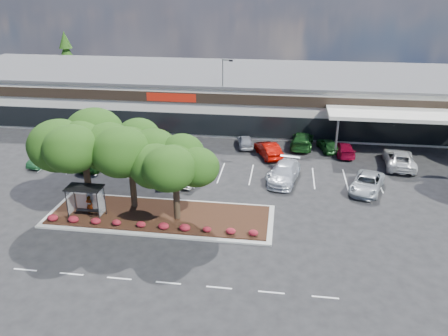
# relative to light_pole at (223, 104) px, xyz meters

# --- Properties ---
(ground) EXTENTS (160.00, 160.00, 0.00)m
(ground) POSITION_rel_light_pole_xyz_m (-0.20, -24.30, -4.15)
(ground) COLOR black
(ground) RESTS_ON ground
(retail_store) EXTENTS (80.40, 25.20, 6.25)m
(retail_store) POSITION_rel_light_pole_xyz_m (-0.14, 9.61, -1.00)
(retail_store) COLOR white
(retail_store) RESTS_ON ground
(landscape_island) EXTENTS (18.00, 6.00, 0.26)m
(landscape_island) POSITION_rel_light_pole_xyz_m (-2.20, -20.30, -4.03)
(landscape_island) COLOR #ACADA7
(landscape_island) RESTS_ON ground
(lane_markings) EXTENTS (33.12, 20.06, 0.01)m
(lane_markings) POSITION_rel_light_pole_xyz_m (-0.34, -13.87, -4.14)
(lane_markings) COLOR silver
(lane_markings) RESTS_ON ground
(shrub_row) EXTENTS (17.00, 0.80, 0.50)m
(shrub_row) POSITION_rel_light_pole_xyz_m (-2.20, -22.40, -3.64)
(shrub_row) COLOR maroon
(shrub_row) RESTS_ON landscape_island
(bus_shelter) EXTENTS (2.75, 1.55, 2.59)m
(bus_shelter) POSITION_rel_light_pole_xyz_m (-7.70, -21.35, -1.84)
(bus_shelter) COLOR black
(bus_shelter) RESTS_ON landscape_island
(island_tree_west) EXTENTS (7.20, 7.20, 7.89)m
(island_tree_west) POSITION_rel_light_pole_xyz_m (-8.20, -19.80, 0.05)
(island_tree_west) COLOR #1B3D0D
(island_tree_west) RESTS_ON landscape_island
(island_tree_mid) EXTENTS (6.60, 6.60, 7.32)m
(island_tree_mid) POSITION_rel_light_pole_xyz_m (-4.70, -19.10, -0.23)
(island_tree_mid) COLOR #1B3D0D
(island_tree_mid) RESTS_ON landscape_island
(island_tree_east) EXTENTS (5.80, 5.80, 6.50)m
(island_tree_east) POSITION_rel_light_pole_xyz_m (-0.70, -20.60, -0.64)
(island_tree_east) COLOR #1B3D0D
(island_tree_east) RESTS_ON landscape_island
(conifer_north_west) EXTENTS (4.40, 4.40, 10.00)m
(conifer_north_west) POSITION_rel_light_pole_xyz_m (-30.20, 21.70, 0.85)
(conifer_north_west) COLOR #1B3D0D
(conifer_north_west) RESTS_ON ground
(person_waiting) EXTENTS (0.63, 0.46, 1.59)m
(person_waiting) POSITION_rel_light_pole_xyz_m (-7.71, -21.00, -3.09)
(person_waiting) COLOR #594C47
(person_waiting) RESTS_ON landscape_island
(light_pole) EXTENTS (1.40, 0.83, 9.40)m
(light_pole) POSITION_rel_light_pole_xyz_m (0.00, 0.00, 0.00)
(light_pole) COLOR #ACADA7
(light_pole) RESTS_ON ground
(car_0) EXTENTS (1.93, 4.21, 1.34)m
(car_0) POSITION_rel_light_pole_xyz_m (-17.08, -11.15, -3.48)
(car_0) COLOR #194A25
(car_0) RESTS_ON ground
(car_1) EXTENTS (3.42, 5.40, 1.39)m
(car_1) POSITION_rel_light_pole_xyz_m (-11.32, -11.16, -3.46)
(car_1) COLOR #194B15
(car_1) RESTS_ON ground
(car_2) EXTENTS (2.77, 5.37, 1.69)m
(car_2) POSITION_rel_light_pole_xyz_m (-3.60, -12.76, -3.31)
(car_2) COLOR silver
(car_2) RESTS_ON ground
(car_3) EXTENTS (2.35, 4.84, 1.53)m
(car_3) POSITION_rel_light_pole_xyz_m (-1.96, -9.58, -3.39)
(car_3) COLOR #515257
(car_3) RESTS_ON ground
(car_4) EXTENTS (3.03, 5.29, 1.65)m
(car_4) POSITION_rel_light_pole_xyz_m (-0.99, -13.04, -3.33)
(car_4) COLOR silver
(car_4) RESTS_ON ground
(car_5) EXTENTS (3.63, 5.38, 1.37)m
(car_5) POSITION_rel_light_pole_xyz_m (7.37, -11.24, -3.47)
(car_5) COLOR #A7ADB4
(car_5) RESTS_ON ground
(car_6) EXTENTS (3.35, 6.02, 1.65)m
(car_6) POSITION_rel_light_pole_xyz_m (7.48, -11.94, -3.32)
(car_6) COLOR silver
(car_6) RESTS_ON ground
(car_7) EXTENTS (4.07, 5.82, 1.47)m
(car_7) POSITION_rel_light_pole_xyz_m (14.85, -12.97, -3.41)
(car_7) COLOR #A8AFB4
(car_7) RESTS_ON ground
(car_9) EXTENTS (3.06, 5.43, 1.43)m
(car_9) POSITION_rel_light_pole_xyz_m (-11.91, -6.63, -3.44)
(car_9) COLOR white
(car_9) RESTS_ON ground
(car_10) EXTENTS (3.30, 5.40, 1.40)m
(car_10) POSITION_rel_light_pole_xyz_m (-7.77, -2.75, -3.45)
(car_10) COLOR maroon
(car_10) RESTS_ON ground
(car_11) EXTENTS (4.03, 5.76, 1.55)m
(car_11) POSITION_rel_light_pole_xyz_m (-2.34, -6.40, -3.38)
(car_11) COLOR #989EA3
(car_11) RESTS_ON ground
(car_12) EXTENTS (2.35, 4.25, 1.37)m
(car_12) POSITION_rel_light_pole_xyz_m (2.95, -3.08, -3.47)
(car_12) COLOR #A1A4AE
(car_12) RESTS_ON ground
(car_13) EXTENTS (3.43, 5.14, 1.60)m
(car_13) POSITION_rel_light_pole_xyz_m (5.68, -5.76, -3.35)
(car_13) COLOR #A00801
(car_13) RESTS_ON ground
(car_14) EXTENTS (2.96, 6.03, 1.69)m
(car_14) POSITION_rel_light_pole_xyz_m (9.36, -2.13, -3.31)
(car_14) COLOR #194C1A
(car_14) RESTS_ON ground
(car_15) EXTENTS (2.61, 4.40, 1.40)m
(car_15) POSITION_rel_light_pole_xyz_m (12.16, -3.04, -3.45)
(car_15) COLOR #1E5421
(car_15) RESTS_ON ground
(car_16) EXTENTS (2.13, 4.67, 1.33)m
(car_16) POSITION_rel_light_pole_xyz_m (13.83, -4.05, -3.49)
(car_16) COLOR maroon
(car_16) RESTS_ON ground
(car_17) EXTENTS (3.29, 6.20, 1.66)m
(car_17) POSITION_rel_light_pole_xyz_m (18.99, -6.64, -3.32)
(car_17) COLOR silver
(car_17) RESTS_ON ground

